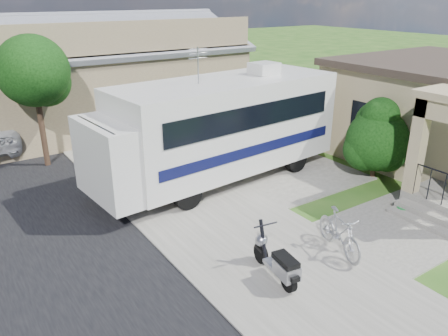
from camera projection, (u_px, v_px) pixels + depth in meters
ground at (297, 243)px, 10.81m from camera, size 120.00×120.00×0.00m
sidewalk_slab at (112, 143)px, 17.98m from camera, size 4.00×80.00×0.06m
driveway_slab at (240, 173)px, 15.04m from camera, size 7.00×6.00×0.05m
walk_slab at (407, 226)px, 11.59m from camera, size 4.00×3.00×0.05m
warehouse at (99, 79)px, 20.83m from camera, size 12.50×8.40×5.04m
street_tree_a at (36, 74)px, 14.66m from camera, size 2.44×2.40×4.58m
motorhome at (219, 126)px, 13.89m from camera, size 8.58×3.36×4.30m
shrub at (377, 137)px, 14.28m from camera, size 2.23×2.13×2.73m
scooter at (277, 262)px, 9.22m from camera, size 0.64×1.64×1.08m
bicycle at (339, 235)px, 10.19m from camera, size 0.93×1.80×1.04m
garden_hose at (403, 210)px, 12.30m from camera, size 0.34×0.34×0.15m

